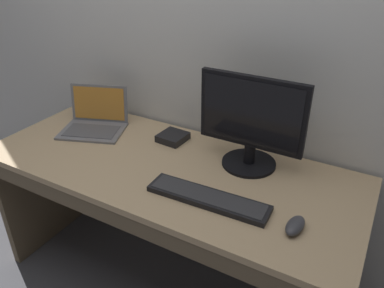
{
  "coord_description": "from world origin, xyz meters",
  "views": [
    {
      "loc": [
        0.81,
        -1.21,
        1.65
      ],
      "look_at": [
        0.13,
        0.0,
        0.88
      ],
      "focal_mm": 35.53,
      "sensor_mm": 36.0,
      "label": 1
    }
  ],
  "objects_px": {
    "laptop_space_gray": "(95,120)",
    "external_monitor": "(251,122)",
    "computer_mouse": "(295,226)",
    "external_drive_box": "(173,137)",
    "wired_keyboard": "(208,198)"
  },
  "relations": [
    {
      "from": "laptop_space_gray",
      "to": "external_monitor",
      "type": "bearing_deg",
      "value": 3.0
    },
    {
      "from": "computer_mouse",
      "to": "external_drive_box",
      "type": "xyz_separation_m",
      "value": [
        -0.72,
        0.35,
        -0.0
      ]
    },
    {
      "from": "external_monitor",
      "to": "wired_keyboard",
      "type": "relative_size",
      "value": 0.94
    },
    {
      "from": "laptop_space_gray",
      "to": "external_monitor",
      "type": "height_order",
      "value": "external_monitor"
    },
    {
      "from": "laptop_space_gray",
      "to": "external_monitor",
      "type": "relative_size",
      "value": 0.84
    },
    {
      "from": "external_monitor",
      "to": "external_drive_box",
      "type": "xyz_separation_m",
      "value": [
        -0.42,
        0.04,
        -0.2
      ]
    },
    {
      "from": "laptop_space_gray",
      "to": "external_drive_box",
      "type": "height_order",
      "value": "laptop_space_gray"
    },
    {
      "from": "computer_mouse",
      "to": "external_drive_box",
      "type": "relative_size",
      "value": 0.88
    },
    {
      "from": "wired_keyboard",
      "to": "external_drive_box",
      "type": "xyz_separation_m",
      "value": [
        -0.38,
        0.35,
        0.01
      ]
    },
    {
      "from": "wired_keyboard",
      "to": "computer_mouse",
      "type": "height_order",
      "value": "computer_mouse"
    },
    {
      "from": "external_monitor",
      "to": "wired_keyboard",
      "type": "height_order",
      "value": "external_monitor"
    },
    {
      "from": "external_monitor",
      "to": "computer_mouse",
      "type": "bearing_deg",
      "value": -46.0
    },
    {
      "from": "computer_mouse",
      "to": "wired_keyboard",
      "type": "bearing_deg",
      "value": -174.44
    },
    {
      "from": "computer_mouse",
      "to": "external_drive_box",
      "type": "distance_m",
      "value": 0.81
    },
    {
      "from": "external_monitor",
      "to": "wired_keyboard",
      "type": "bearing_deg",
      "value": -96.86
    }
  ]
}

